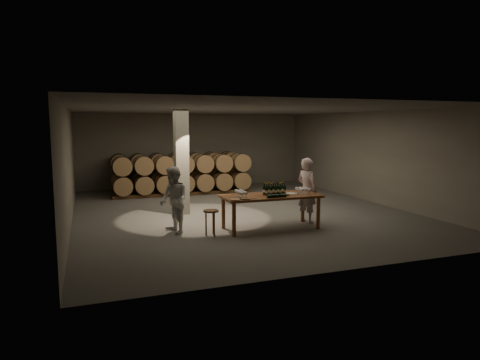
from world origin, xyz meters
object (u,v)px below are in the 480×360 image
object	(u,v)px
person_man	(307,190)
person_woman	(174,200)
tasting_table	(271,199)
bottle_cluster	(274,190)
stool	(211,215)
plate	(291,194)
notebook_near	(245,199)

from	to	relation	value
person_man	person_woman	bearing A→B (deg)	70.16
person_woman	tasting_table	bearing A→B (deg)	67.68
bottle_cluster	person_man	world-z (taller)	person_man
bottle_cluster	stool	bearing A→B (deg)	-174.41
bottle_cluster	person_man	bearing A→B (deg)	14.43
person_man	person_woman	size ratio (longest dim) A/B	1.08
plate	person_woman	xyz separation A→B (m)	(-3.09, 0.42, -0.06)
person_man	tasting_table	bearing A→B (deg)	86.00
person_man	person_woman	xyz separation A→B (m)	(-3.75, 0.07, -0.06)
tasting_table	person_man	distance (m)	1.30
tasting_table	notebook_near	world-z (taller)	notebook_near
notebook_near	stool	xyz separation A→B (m)	(-0.80, 0.26, -0.39)
plate	stool	size ratio (longest dim) A/B	0.47
plate	person_woman	size ratio (longest dim) A/B	0.18
plate	person_man	distance (m)	0.75
notebook_near	person_woman	world-z (taller)	person_woman
tasting_table	bottle_cluster	bearing A→B (deg)	18.53
tasting_table	person_woman	bearing A→B (deg)	170.95
person_woman	stool	bearing A→B (deg)	43.64
plate	stool	distance (m)	2.30
tasting_table	notebook_near	bearing A→B (deg)	-155.49
notebook_near	person_woman	size ratio (longest dim) A/B	0.13
tasting_table	person_woman	xyz separation A→B (m)	(-2.50, 0.40, 0.05)
bottle_cluster	plate	bearing A→B (deg)	-7.03
notebook_near	person_man	size ratio (longest dim) A/B	0.12
notebook_near	stool	bearing A→B (deg)	164.58
tasting_table	bottle_cluster	xyz separation A→B (m)	(0.12, 0.04, 0.22)
tasting_table	bottle_cluster	distance (m)	0.25
bottle_cluster	notebook_near	bearing A→B (deg)	-156.17
stool	person_man	bearing A→B (deg)	9.07
bottle_cluster	notebook_near	xyz separation A→B (m)	(-0.99, -0.44, -0.10)
tasting_table	stool	bearing A→B (deg)	-175.35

